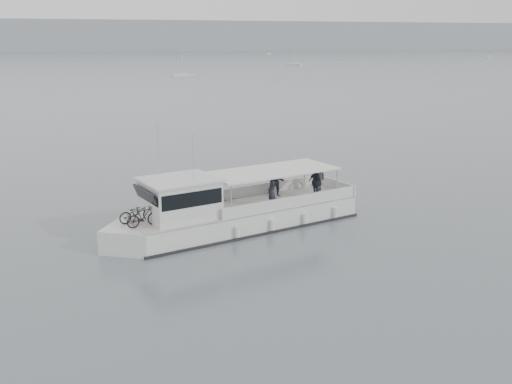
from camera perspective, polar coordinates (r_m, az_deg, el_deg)
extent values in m
plane|color=#525D61|center=(26.09, -3.12, -3.39)|extent=(1400.00, 1400.00, 0.00)
cube|color=#939EA8|center=(584.40, -14.21, 14.86)|extent=(1400.00, 90.00, 28.00)
cube|color=white|center=(25.79, -1.08, -2.65)|extent=(10.98, 6.00, 1.15)
cube|color=white|center=(23.62, -12.20, -4.65)|extent=(2.74, 2.74, 1.15)
cube|color=beige|center=(25.62, -1.08, -1.42)|extent=(10.98, 6.00, 0.05)
cube|color=black|center=(25.90, -1.07, -3.40)|extent=(11.18, 6.16, 0.16)
cube|color=white|center=(27.48, 0.28, 0.27)|extent=(6.76, 2.29, 0.53)
cube|color=white|center=(25.31, 3.61, -1.03)|extent=(6.76, 2.29, 0.53)
cube|color=white|center=(28.55, 7.99, 0.67)|extent=(0.97, 2.72, 0.53)
cube|color=white|center=(23.97, -7.62, -0.71)|extent=(3.44, 3.15, 1.59)
cube|color=black|center=(23.42, -10.67, -0.87)|extent=(1.16, 2.26, 1.02)
cube|color=black|center=(23.90, -7.64, -0.10)|extent=(3.28, 3.13, 0.62)
cube|color=white|center=(23.76, -7.69, 1.24)|extent=(3.66, 3.38, 0.09)
cube|color=white|center=(26.00, 1.57, 2.14)|extent=(6.55, 4.40, 0.07)
cylinder|color=silver|center=(23.70, -2.46, -0.94)|extent=(0.07, 0.07, 1.46)
cylinder|color=silver|center=(25.81, -5.21, 0.32)|extent=(0.07, 0.07, 1.46)
cylinder|color=silver|center=(26.88, 8.06, 0.81)|extent=(0.07, 0.07, 1.46)
cylinder|color=silver|center=(28.75, 4.88, 1.82)|extent=(0.07, 0.07, 1.46)
cylinder|color=silver|center=(24.04, -9.73, 4.12)|extent=(0.03, 0.03, 2.30)
cylinder|color=silver|center=(23.16, -6.33, 3.40)|extent=(0.03, 0.03, 1.95)
cylinder|color=white|center=(23.86, -1.86, -4.00)|extent=(0.27, 0.27, 0.44)
cylinder|color=white|center=(24.75, 1.68, -3.30)|extent=(0.27, 0.27, 0.44)
cylinder|color=white|center=(25.74, 4.95, -2.64)|extent=(0.27, 0.27, 0.44)
cylinder|color=white|center=(26.81, 7.97, -2.02)|extent=(0.27, 0.27, 0.44)
imported|color=black|center=(23.75, -11.82, -2.05)|extent=(1.61, 0.98, 0.80)
imported|color=black|center=(23.11, -11.20, -2.43)|extent=(1.45, 0.81, 0.84)
imported|color=#292C37|center=(25.24, 1.57, 0.07)|extent=(0.38, 0.56, 1.49)
imported|color=#292C37|center=(27.05, 2.08, 1.07)|extent=(0.83, 0.71, 1.49)
imported|color=#292C37|center=(26.97, 5.94, 0.96)|extent=(0.62, 0.94, 1.49)
imported|color=#292C37|center=(28.18, 6.25, 1.55)|extent=(1.10, 1.00, 1.49)
cube|color=white|center=(215.18, 3.83, 12.60)|extent=(5.42, 5.44, 0.75)
cube|color=white|center=(215.17, 3.84, 12.69)|extent=(2.59, 2.59, 0.45)
cylinder|color=silver|center=(215.08, 3.85, 13.53)|extent=(0.08, 0.08, 6.40)
cube|color=white|center=(143.44, -7.33, 11.48)|extent=(5.46, 2.01, 0.75)
cube|color=white|center=(143.42, -7.34, 11.60)|extent=(1.96, 1.61, 0.45)
cylinder|color=silver|center=(143.30, -7.38, 12.78)|extent=(0.08, 0.08, 5.91)
cube|color=white|center=(424.08, 1.24, 13.65)|extent=(4.59, 4.94, 0.75)
cube|color=white|center=(424.08, 1.24, 13.70)|extent=(2.26, 2.29, 0.45)
cube|color=white|center=(337.86, 22.13, 12.34)|extent=(3.36, 6.90, 0.75)
cube|color=white|center=(337.85, 22.14, 12.39)|extent=(2.27, 2.63, 0.45)
cylinder|color=silver|center=(337.79, 22.20, 13.00)|extent=(0.08, 0.08, 7.27)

